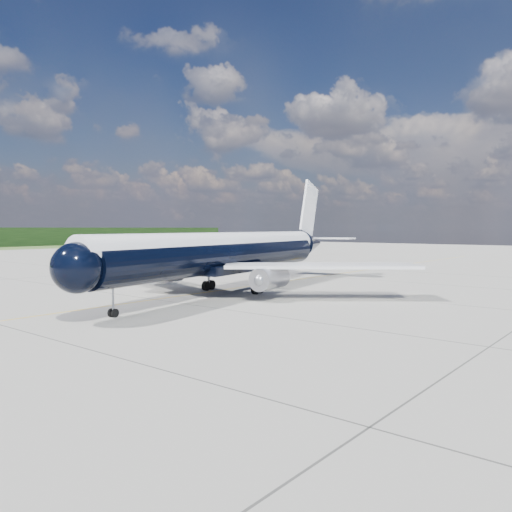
% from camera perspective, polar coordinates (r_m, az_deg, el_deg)
% --- Properties ---
extents(ground, '(320.00, 320.00, 0.00)m').
position_cam_1_polar(ground, '(63.30, 2.72, -2.99)').
color(ground, gray).
rests_on(ground, ground).
extents(taxiway_centerline, '(0.16, 160.00, 0.01)m').
position_cam_1_polar(taxiway_centerline, '(59.39, -0.17, -3.39)').
color(taxiway_centerline, '#E1A80B').
rests_on(taxiway_centerline, ground).
extents(main_airliner, '(38.22, 47.04, 13.66)m').
position_cam_1_polar(main_airliner, '(53.08, -2.79, 0.41)').
color(main_airliner, black).
rests_on(main_airliner, ground).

